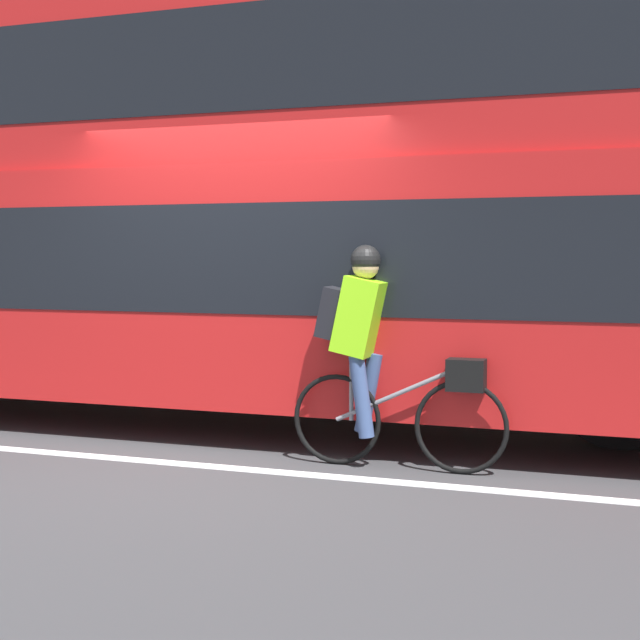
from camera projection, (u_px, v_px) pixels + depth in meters
name	position (u px, v px, depth m)	size (l,w,h in m)	color
ground_plane	(211.00, 461.00, 6.54)	(80.00, 80.00, 0.00)	#38383A
road_center_line	(202.00, 465.00, 6.39)	(50.00, 0.14, 0.01)	silver
sidewalk_curb	(396.00, 365.00, 11.74)	(60.00, 1.84, 0.12)	gray
building_facade	(416.00, 149.00, 12.53)	(60.00, 0.30, 6.00)	gray
bus	(195.00, 199.00, 8.11)	(11.95, 2.44, 3.62)	black
cyclist_on_bike	(375.00, 348.00, 6.29)	(1.56, 0.32, 1.58)	black
street_sign_post	(108.00, 249.00, 12.93)	(0.36, 0.09, 2.66)	#59595B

